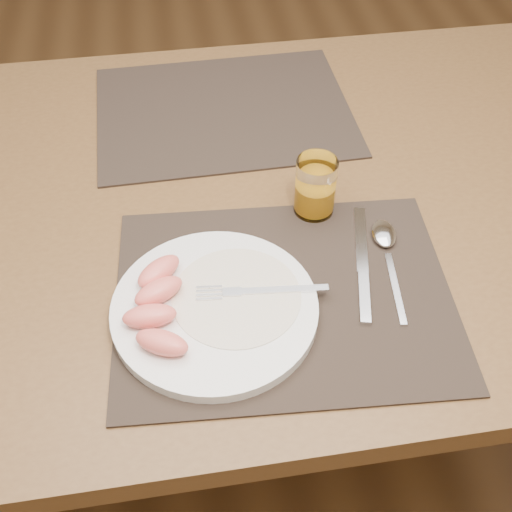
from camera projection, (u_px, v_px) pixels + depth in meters
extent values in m
plane|color=#54371C|center=(248.00, 423.00, 1.56)|extent=(5.00, 5.00, 0.00)
cube|color=brown|center=(243.00, 201.00, 1.02)|extent=(1.40, 0.90, 0.04)
cylinder|color=brown|center=(468.00, 188.00, 1.61)|extent=(0.06, 0.06, 0.71)
cube|color=#2D231C|center=(284.00, 296.00, 0.86)|extent=(0.47, 0.38, 0.00)
cube|color=#2D231C|center=(224.00, 111.00, 1.15)|extent=(0.46, 0.36, 0.00)
cylinder|color=white|center=(215.00, 309.00, 0.83)|extent=(0.27, 0.27, 0.02)
cylinder|color=white|center=(236.00, 296.00, 0.84)|extent=(0.17, 0.17, 0.00)
cube|color=silver|center=(285.00, 290.00, 0.84)|extent=(0.12, 0.02, 0.00)
cube|color=silver|center=(232.00, 292.00, 0.84)|extent=(0.03, 0.02, 0.00)
cube|color=silver|center=(209.00, 293.00, 0.84)|extent=(0.04, 0.03, 0.00)
cube|color=silver|center=(361.00, 239.00, 0.93)|extent=(0.04, 0.13, 0.00)
cube|color=silver|center=(364.00, 297.00, 0.85)|extent=(0.03, 0.09, 0.01)
cube|color=silver|center=(395.00, 288.00, 0.87)|extent=(0.02, 0.13, 0.00)
ellipsoid|color=silver|center=(384.00, 233.00, 0.93)|extent=(0.04, 0.06, 0.01)
cylinder|color=white|center=(315.00, 186.00, 0.94)|extent=(0.06, 0.06, 0.09)
cylinder|color=orange|center=(314.00, 197.00, 0.96)|extent=(0.05, 0.05, 0.04)
ellipsoid|color=#F17362|center=(162.00, 342.00, 0.77)|extent=(0.08, 0.06, 0.03)
ellipsoid|color=#F17362|center=(150.00, 316.00, 0.80)|extent=(0.07, 0.03, 0.03)
ellipsoid|color=#F17362|center=(159.00, 291.00, 0.83)|extent=(0.08, 0.06, 0.03)
ellipsoid|color=#F17362|center=(159.00, 271.00, 0.85)|extent=(0.07, 0.07, 0.03)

